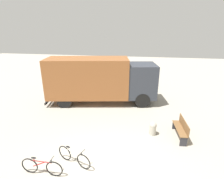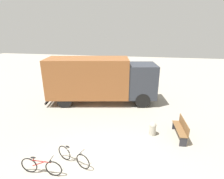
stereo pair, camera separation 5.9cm
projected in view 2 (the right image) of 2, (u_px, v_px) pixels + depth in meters
The scene contains 6 objects.
ground_plane at pixel (102, 170), 7.09m from camera, with size 60.00×60.00×0.00m, color #A8A091.
delivery_truck at pixel (100, 79), 12.98m from camera, with size 8.30×3.60×3.40m.
park_bench at pixel (181, 128), 9.02m from camera, with size 0.52×1.66×0.99m.
bicycle_near at pixel (41, 166), 6.77m from camera, with size 1.71×0.44×0.77m.
bicycle_middle at pixel (73, 157), 7.29m from camera, with size 1.62×0.69×0.77m.
bollard_near_bench at pixel (153, 128), 9.29m from camera, with size 0.37×0.37×0.75m.
Camera 2 is at (1.37, -5.44, 5.44)m, focal length 28.00 mm.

